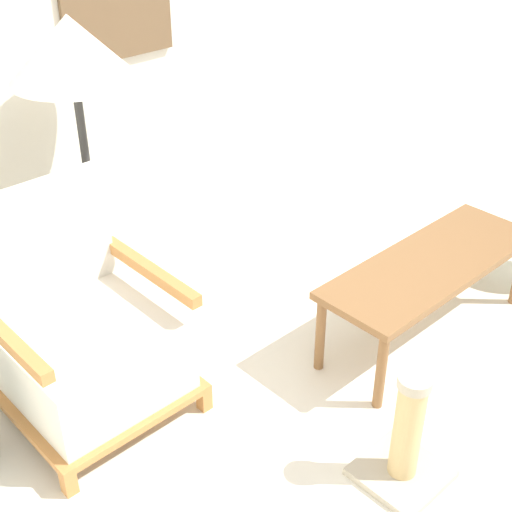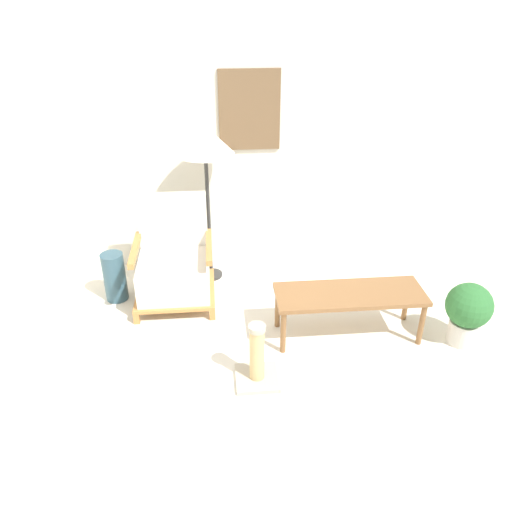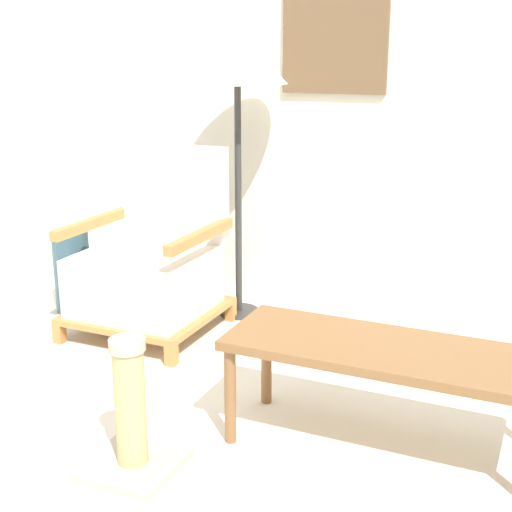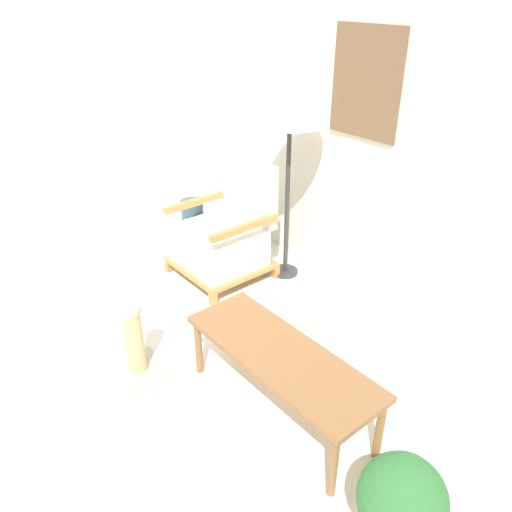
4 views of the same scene
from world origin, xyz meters
name	(u,v)px [view 1 (image 1 of 4)]	position (x,y,z in m)	size (l,w,h in m)	color
wall_back	(75,28)	(0.00, 2.08, 1.35)	(8.00, 0.09, 2.70)	silver
armchair	(85,341)	(-0.54, 1.36, 0.33)	(0.70, 0.68, 0.93)	#B2753D
floor_lamp	(72,58)	(-0.21, 1.74, 1.34)	(0.51, 0.51, 1.50)	#2D2D2D
coffee_table	(431,269)	(0.88, 0.69, 0.37)	(1.19, 0.42, 0.41)	brown
scratching_post	(406,442)	(0.10, 0.22, 0.18)	(0.31, 0.31, 0.49)	#B2A893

